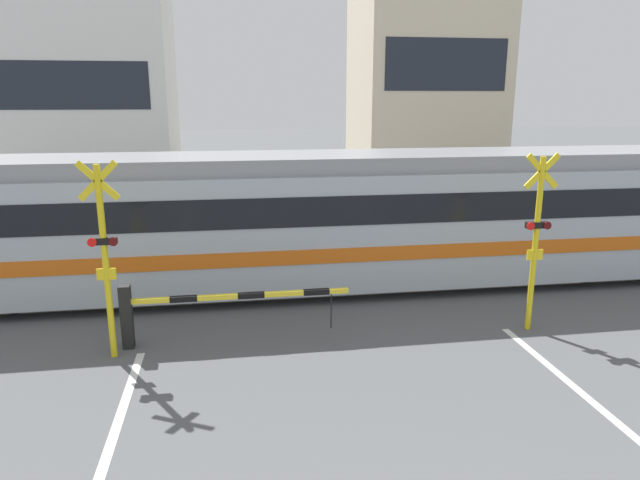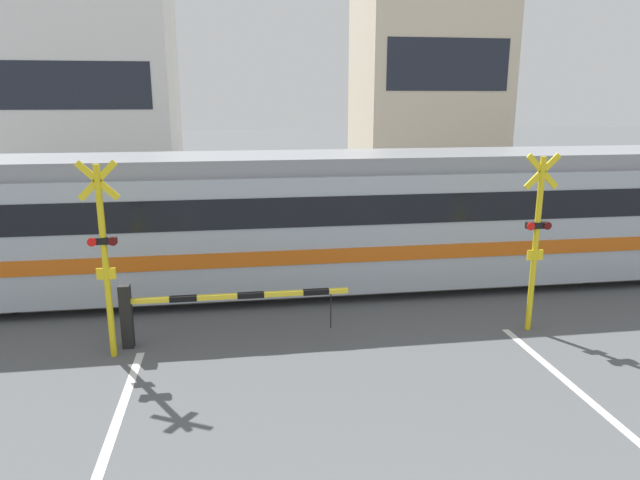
% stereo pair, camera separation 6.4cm
% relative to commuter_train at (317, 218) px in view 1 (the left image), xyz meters
% --- Properties ---
extents(rail_track_near, '(50.00, 0.10, 0.08)m').
position_rel_commuter_train_xyz_m(rail_track_near, '(-0.20, -0.72, -1.67)').
color(rail_track_near, '#6B6051').
rests_on(rail_track_near, ground_plane).
extents(rail_track_far, '(50.00, 0.10, 0.08)m').
position_rel_commuter_train_xyz_m(rail_track_far, '(-0.20, 0.72, -1.67)').
color(rail_track_far, '#6B6051').
rests_on(rail_track_far, ground_plane).
extents(commuter_train, '(21.30, 2.71, 3.20)m').
position_rel_commuter_train_xyz_m(commuter_train, '(0.00, 0.00, 0.00)').
color(commuter_train, '#ADB7C1').
rests_on(commuter_train, ground_plane).
extents(crossing_barrier_near, '(4.19, 0.20, 1.19)m').
position_rel_commuter_train_xyz_m(crossing_barrier_near, '(-2.85, -2.86, -0.97)').
color(crossing_barrier_near, black).
rests_on(crossing_barrier_near, ground_plane).
extents(crossing_barrier_far, '(4.19, 0.20, 1.19)m').
position_rel_commuter_train_xyz_m(crossing_barrier_far, '(2.45, 2.91, -0.97)').
color(crossing_barrier_far, black).
rests_on(crossing_barrier_far, ground_plane).
extents(crossing_signal_left, '(0.68, 0.15, 3.47)m').
position_rel_commuter_train_xyz_m(crossing_signal_left, '(-4.13, -3.20, 0.20)').
color(crossing_signal_left, yellow).
rests_on(crossing_signal_left, ground_plane).
extents(crossing_signal_right, '(0.68, 0.15, 3.47)m').
position_rel_commuter_train_xyz_m(crossing_signal_right, '(3.73, -3.20, 0.20)').
color(crossing_signal_right, yellow).
rests_on(crossing_signal_right, ground_plane).
extents(pedestrian, '(0.38, 0.23, 1.77)m').
position_rel_commuter_train_xyz_m(pedestrian, '(1.23, 5.88, -0.69)').
color(pedestrian, '#23232D').
rests_on(pedestrian, ground_plane).
extents(building_left_of_street, '(7.62, 5.30, 8.88)m').
position_rel_commuter_train_xyz_m(building_left_of_street, '(-8.09, 12.98, 2.73)').
color(building_left_of_street, white).
rests_on(building_left_of_street, ground_plane).
extents(building_right_of_street, '(6.21, 5.30, 10.47)m').
position_rel_commuter_train_xyz_m(building_right_of_street, '(6.99, 12.98, 3.52)').
color(building_right_of_street, beige).
rests_on(building_right_of_street, ground_plane).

